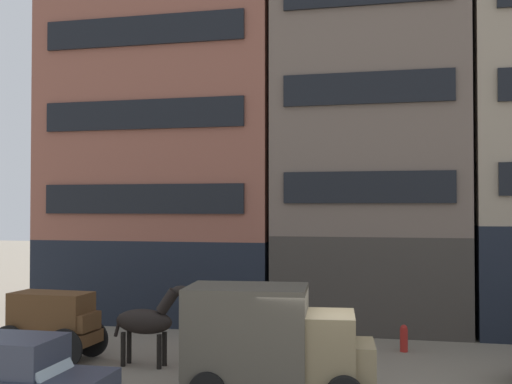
% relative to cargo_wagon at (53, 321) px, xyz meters
% --- Properties ---
extents(building_far_left, '(9.83, 7.48, 16.34)m').
position_rel_cargo_wagon_xyz_m(building_far_left, '(0.57, 8.69, 7.06)').
color(building_far_left, black).
rests_on(building_far_left, ground_plane).
extents(building_center_left, '(7.45, 7.48, 14.23)m').
position_rel_cargo_wagon_xyz_m(building_center_left, '(8.86, 8.69, 6.01)').
color(building_center_left, '#38332D').
rests_on(building_center_left, ground_plane).
extents(cargo_wagon, '(2.97, 1.64, 1.98)m').
position_rel_cargo_wagon_xyz_m(cargo_wagon, '(0.00, 0.00, 0.00)').
color(cargo_wagon, brown).
rests_on(cargo_wagon, ground_plane).
extents(draft_horse, '(2.35, 0.68, 2.30)m').
position_rel_cargo_wagon_xyz_m(draft_horse, '(2.95, -0.00, 0.12)').
color(draft_horse, black).
rests_on(draft_horse, ground_plane).
extents(delivery_truck_far, '(4.49, 2.47, 2.62)m').
position_rel_cargo_wagon_xyz_m(delivery_truck_far, '(6.96, -2.18, 0.28)').
color(delivery_truck_far, '#7A6B4C').
rests_on(delivery_truck_far, ground_plane).
extents(sedan_light, '(3.71, 1.89, 1.83)m').
position_rel_cargo_wagon_xyz_m(sedan_light, '(2.32, -5.19, -0.23)').
color(sedan_light, '#333847').
rests_on(sedan_light, ground_plane).
extents(fire_hydrant_curbside, '(0.24, 0.24, 0.83)m').
position_rel_cargo_wagon_xyz_m(fire_hydrant_curbside, '(10.02, 3.40, -0.72)').
color(fire_hydrant_curbside, maroon).
rests_on(fire_hydrant_curbside, ground_plane).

